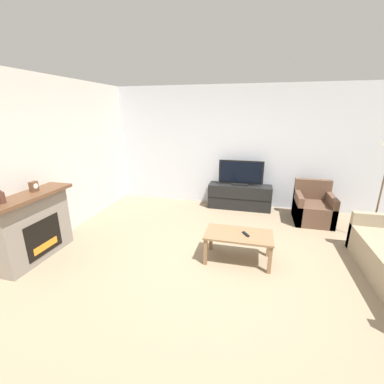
{
  "coord_description": "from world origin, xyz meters",
  "views": [
    {
      "loc": [
        0.36,
        -3.19,
        2.13
      ],
      "look_at": [
        -0.62,
        0.77,
        0.85
      ],
      "focal_mm": 24.0,
      "sensor_mm": 36.0,
      "label": 1
    }
  ],
  "objects_px": {
    "mantel_vase_left": "(1,197)",
    "remote": "(246,234)",
    "coffee_table": "(239,237)",
    "fireplace": "(33,226)",
    "tv_stand": "(239,197)",
    "mantel_clock": "(34,187)",
    "tv": "(241,174)",
    "armchair": "(313,208)"
  },
  "relations": [
    {
      "from": "coffee_table",
      "to": "tv_stand",
      "type": "bearing_deg",
      "value": 93.49
    },
    {
      "from": "mantel_clock",
      "to": "remote",
      "type": "height_order",
      "value": "mantel_clock"
    },
    {
      "from": "armchair",
      "to": "coffee_table",
      "type": "xyz_separation_m",
      "value": [
        -1.35,
        -1.82,
        0.1
      ]
    },
    {
      "from": "coffee_table",
      "to": "fireplace",
      "type": "bearing_deg",
      "value": -167.49
    },
    {
      "from": "fireplace",
      "to": "coffee_table",
      "type": "distance_m",
      "value": 3.03
    },
    {
      "from": "fireplace",
      "to": "remote",
      "type": "bearing_deg",
      "value": 11.95
    },
    {
      "from": "mantel_clock",
      "to": "mantel_vase_left",
      "type": "bearing_deg",
      "value": -90.09
    },
    {
      "from": "fireplace",
      "to": "armchair",
      "type": "relative_size",
      "value": 1.58
    },
    {
      "from": "tv_stand",
      "to": "mantel_clock",
      "type": "bearing_deg",
      "value": -135.58
    },
    {
      "from": "mantel_clock",
      "to": "tv",
      "type": "xyz_separation_m",
      "value": [
        2.8,
        2.75,
        -0.28
      ]
    },
    {
      "from": "tv",
      "to": "coffee_table",
      "type": "bearing_deg",
      "value": -86.5
    },
    {
      "from": "mantel_clock",
      "to": "armchair",
      "type": "relative_size",
      "value": 0.19
    },
    {
      "from": "mantel_vase_left",
      "to": "remote",
      "type": "xyz_separation_m",
      "value": [
        3.04,
        1.03,
        -0.65
      ]
    },
    {
      "from": "fireplace",
      "to": "mantel_clock",
      "type": "distance_m",
      "value": 0.59
    },
    {
      "from": "fireplace",
      "to": "mantel_clock",
      "type": "height_order",
      "value": "mantel_clock"
    },
    {
      "from": "armchair",
      "to": "coffee_table",
      "type": "distance_m",
      "value": 2.27
    },
    {
      "from": "remote",
      "to": "coffee_table",
      "type": "bearing_deg",
      "value": 142.41
    },
    {
      "from": "fireplace",
      "to": "mantel_clock",
      "type": "relative_size",
      "value": 8.51
    },
    {
      "from": "mantel_clock",
      "to": "fireplace",
      "type": "bearing_deg",
      "value": -97.74
    },
    {
      "from": "armchair",
      "to": "mantel_clock",
      "type": "bearing_deg",
      "value": -151.27
    },
    {
      "from": "tv",
      "to": "remote",
      "type": "relative_size",
      "value": 6.6
    },
    {
      "from": "mantel_vase_left",
      "to": "mantel_clock",
      "type": "relative_size",
      "value": 1.16
    },
    {
      "from": "fireplace",
      "to": "armchair",
      "type": "xyz_separation_m",
      "value": [
        4.31,
        2.48,
        -0.25
      ]
    },
    {
      "from": "tv_stand",
      "to": "armchair",
      "type": "xyz_separation_m",
      "value": [
        1.49,
        -0.4,
        -0.0
      ]
    },
    {
      "from": "mantel_clock",
      "to": "coffee_table",
      "type": "distance_m",
      "value": 3.07
    },
    {
      "from": "mantel_clock",
      "to": "tv",
      "type": "distance_m",
      "value": 3.93
    },
    {
      "from": "tv_stand",
      "to": "armchair",
      "type": "distance_m",
      "value": 1.54
    },
    {
      "from": "fireplace",
      "to": "mantel_vase_left",
      "type": "distance_m",
      "value": 0.69
    },
    {
      "from": "fireplace",
      "to": "mantel_clock",
      "type": "bearing_deg",
      "value": 82.26
    },
    {
      "from": "mantel_clock",
      "to": "coffee_table",
      "type": "bearing_deg",
      "value": 10.19
    },
    {
      "from": "mantel_vase_left",
      "to": "remote",
      "type": "relative_size",
      "value": 1.17
    },
    {
      "from": "tv_stand",
      "to": "tv",
      "type": "distance_m",
      "value": 0.54
    },
    {
      "from": "tv_stand",
      "to": "remote",
      "type": "bearing_deg",
      "value": -83.99
    },
    {
      "from": "coffee_table",
      "to": "remote",
      "type": "bearing_deg",
      "value": -5.29
    },
    {
      "from": "tv",
      "to": "coffee_table",
      "type": "distance_m",
      "value": 2.26
    },
    {
      "from": "mantel_vase_left",
      "to": "mantel_clock",
      "type": "bearing_deg",
      "value": 89.91
    },
    {
      "from": "fireplace",
      "to": "mantel_vase_left",
      "type": "relative_size",
      "value": 7.35
    },
    {
      "from": "tv_stand",
      "to": "fireplace",
      "type": "bearing_deg",
      "value": -134.46
    },
    {
      "from": "coffee_table",
      "to": "mantel_clock",
      "type": "bearing_deg",
      "value": -169.81
    },
    {
      "from": "coffee_table",
      "to": "remote",
      "type": "xyz_separation_m",
      "value": [
        0.1,
        -0.01,
        0.07
      ]
    },
    {
      "from": "armchair",
      "to": "remote",
      "type": "bearing_deg",
      "value": -124.33
    },
    {
      "from": "mantel_clock",
      "to": "tv_stand",
      "type": "bearing_deg",
      "value": 44.42
    }
  ]
}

